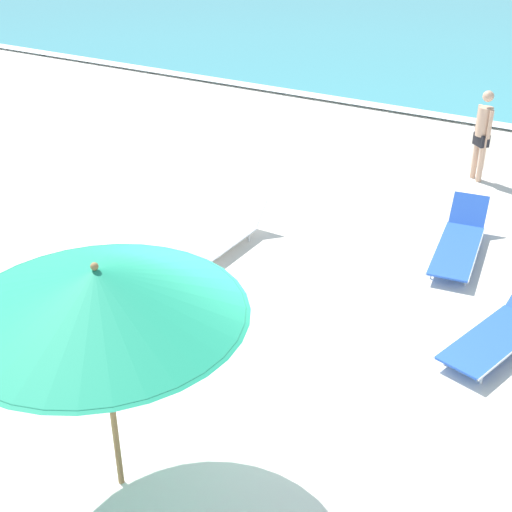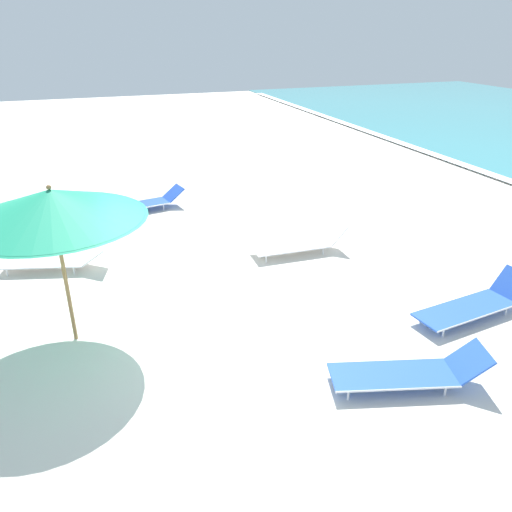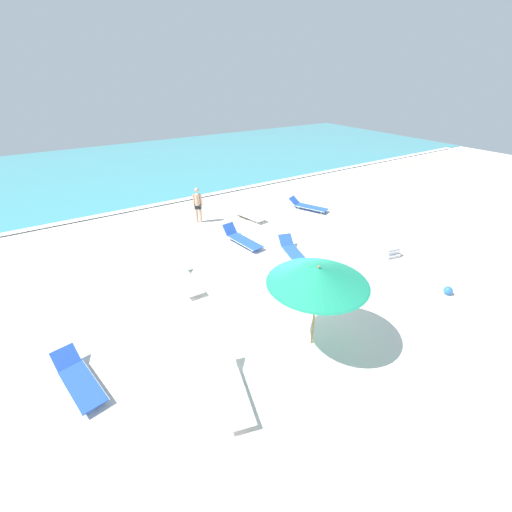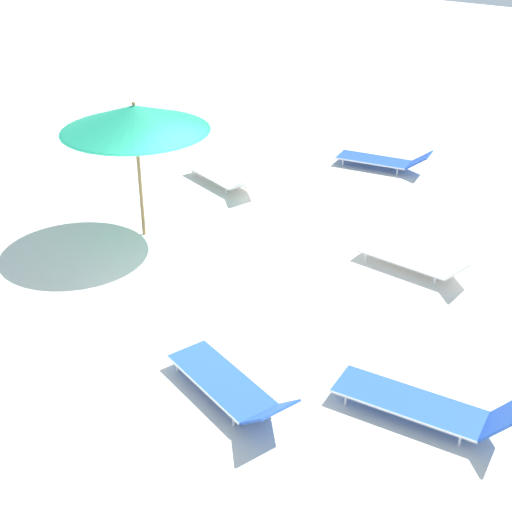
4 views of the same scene
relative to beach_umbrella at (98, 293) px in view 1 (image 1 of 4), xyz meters
The scene contains 6 objects.
ground_plane 3.14m from the beach_umbrella, 75.36° to the left, with size 60.00×60.00×0.16m.
beach_umbrella is the anchor object (origin of this frame).
sun_lounger_near_water_right 6.90m from the beach_umbrella, 76.47° to the left, with size 0.88×2.28×0.61m.
sun_lounger_mid_beach_solo 5.45m from the beach_umbrella, 57.68° to the left, with size 1.16×2.20×0.54m.
sun_lounger_mid_beach_pair_a 5.42m from the beach_umbrella, 111.06° to the left, with size 0.68×2.07×0.59m.
beachgoer_wading_adult 9.73m from the beach_umbrella, 84.26° to the left, with size 0.36×0.33×1.76m.
Camera 1 is at (3.21, -5.84, 5.42)m, focal length 50.00 mm.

